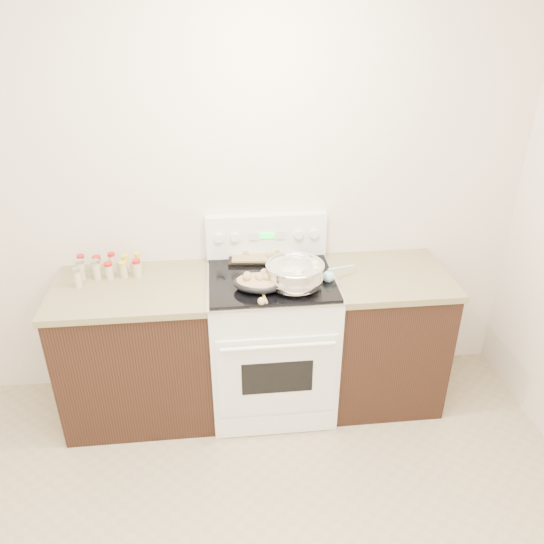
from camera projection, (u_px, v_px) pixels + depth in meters
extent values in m
cube|color=beige|center=(208.00, 194.00, 3.26)|extent=(4.00, 0.05, 2.70)
cube|color=black|center=(140.00, 353.00, 3.33)|extent=(0.90, 0.64, 0.88)
cube|color=brown|center=(131.00, 289.00, 3.12)|extent=(0.93, 0.67, 0.04)
cube|color=black|center=(381.00, 338.00, 3.48)|extent=(0.70, 0.64, 0.88)
cube|color=brown|center=(389.00, 276.00, 3.26)|extent=(0.73, 0.67, 0.04)
cube|color=white|center=(271.00, 343.00, 3.39)|extent=(0.76, 0.66, 0.92)
cube|color=white|center=(277.00, 377.00, 3.10)|extent=(0.70, 0.01, 0.55)
cube|color=black|center=(277.00, 378.00, 3.09)|extent=(0.42, 0.01, 0.22)
cylinder|color=white|center=(278.00, 347.00, 2.95)|extent=(0.65, 0.02, 0.02)
cube|color=white|center=(277.00, 425.00, 3.27)|extent=(0.70, 0.01, 0.14)
cube|color=silver|center=(271.00, 279.00, 3.17)|extent=(0.78, 0.68, 0.01)
cube|color=black|center=(271.00, 277.00, 3.17)|extent=(0.74, 0.64, 0.01)
cube|color=white|center=(266.00, 235.00, 3.36)|extent=(0.76, 0.07, 0.28)
cylinder|color=white|center=(219.00, 238.00, 3.28)|extent=(0.06, 0.02, 0.06)
cylinder|color=white|center=(235.00, 237.00, 3.29)|extent=(0.06, 0.02, 0.06)
cylinder|color=white|center=(299.00, 235.00, 3.33)|extent=(0.06, 0.02, 0.06)
cylinder|color=white|center=(314.00, 234.00, 3.34)|extent=(0.06, 0.02, 0.06)
cube|color=#19E533|center=(267.00, 236.00, 3.31)|extent=(0.09, 0.00, 0.04)
cube|color=silver|center=(254.00, 236.00, 3.31)|extent=(0.05, 0.00, 0.05)
cube|color=silver|center=(280.00, 235.00, 3.32)|extent=(0.05, 0.00, 0.05)
ellipsoid|color=silver|center=(295.00, 277.00, 3.02)|extent=(0.39, 0.39, 0.20)
cylinder|color=silver|center=(295.00, 286.00, 3.05)|extent=(0.18, 0.18, 0.01)
torus|color=silver|center=(295.00, 265.00, 2.98)|extent=(0.34, 0.34, 0.02)
cylinder|color=silver|center=(295.00, 274.00, 3.01)|extent=(0.31, 0.31, 0.11)
cylinder|color=brown|center=(295.00, 267.00, 2.99)|extent=(0.29, 0.29, 0.00)
cube|color=beige|center=(296.00, 259.00, 3.06)|extent=(0.04, 0.04, 0.03)
cube|color=beige|center=(305.00, 268.00, 2.96)|extent=(0.03, 0.03, 0.03)
cube|color=beige|center=(315.00, 264.00, 3.00)|extent=(0.03, 0.03, 0.02)
cube|color=beige|center=(284.00, 270.00, 2.94)|extent=(0.03, 0.03, 0.02)
cube|color=beige|center=(316.00, 263.00, 3.02)|extent=(0.03, 0.03, 0.02)
cube|color=beige|center=(286.00, 265.00, 2.99)|extent=(0.03, 0.03, 0.02)
cube|color=beige|center=(299.00, 274.00, 2.90)|extent=(0.04, 0.04, 0.02)
cube|color=beige|center=(309.00, 264.00, 3.01)|extent=(0.02, 0.02, 0.02)
cube|color=beige|center=(298.00, 276.00, 2.88)|extent=(0.04, 0.04, 0.03)
cube|color=beige|center=(298.00, 272.00, 2.92)|extent=(0.04, 0.04, 0.03)
cube|color=beige|center=(316.00, 269.00, 2.95)|extent=(0.03, 0.03, 0.02)
cube|color=beige|center=(303.00, 263.00, 3.02)|extent=(0.02, 0.02, 0.02)
cube|color=beige|center=(300.00, 260.00, 3.05)|extent=(0.03, 0.03, 0.02)
ellipsoid|color=black|center=(259.00, 283.00, 3.01)|extent=(0.33, 0.26, 0.08)
ellipsoid|color=tan|center=(259.00, 281.00, 3.00)|extent=(0.30, 0.23, 0.06)
sphere|color=tan|center=(259.00, 277.00, 2.98)|extent=(0.05, 0.05, 0.05)
sphere|color=tan|center=(265.00, 273.00, 3.01)|extent=(0.05, 0.05, 0.05)
sphere|color=tan|center=(274.00, 273.00, 3.01)|extent=(0.04, 0.04, 0.04)
sphere|color=tan|center=(247.00, 277.00, 2.97)|extent=(0.05, 0.05, 0.05)
sphere|color=tan|center=(266.00, 277.00, 2.97)|extent=(0.05, 0.05, 0.05)
sphere|color=tan|center=(275.00, 277.00, 2.98)|extent=(0.06, 0.06, 0.06)
sphere|color=tan|center=(247.00, 275.00, 2.99)|extent=(0.05, 0.05, 0.05)
sphere|color=tan|center=(260.00, 278.00, 2.97)|extent=(0.05, 0.05, 0.05)
cube|color=black|center=(264.00, 255.00, 3.41)|extent=(0.47, 0.35, 0.02)
cube|color=tan|center=(264.00, 253.00, 3.40)|extent=(0.42, 0.30, 0.02)
sphere|color=tan|center=(276.00, 244.00, 3.49)|extent=(0.05, 0.05, 0.05)
sphere|color=tan|center=(244.00, 250.00, 3.41)|extent=(0.04, 0.04, 0.04)
sphere|color=tan|center=(282.00, 256.00, 3.33)|extent=(0.05, 0.05, 0.05)
sphere|color=tan|center=(270.00, 255.00, 3.33)|extent=(0.04, 0.04, 0.04)
sphere|color=tan|center=(277.00, 252.00, 3.39)|extent=(0.03, 0.03, 0.03)
sphere|color=tan|center=(276.00, 257.00, 3.32)|extent=(0.04, 0.04, 0.04)
sphere|color=tan|center=(263.00, 245.00, 3.48)|extent=(0.03, 0.03, 0.03)
sphere|color=tan|center=(246.00, 246.00, 3.47)|extent=(0.04, 0.04, 0.04)
sphere|color=tan|center=(238.00, 249.00, 3.41)|extent=(0.04, 0.04, 0.04)
sphere|color=tan|center=(246.00, 253.00, 3.37)|extent=(0.04, 0.04, 0.04)
cylinder|color=tan|center=(262.00, 292.00, 2.99)|extent=(0.04, 0.25, 0.01)
sphere|color=tan|center=(262.00, 301.00, 2.89)|extent=(0.04, 0.04, 0.04)
sphere|color=#96D1E1|center=(329.00, 277.00, 3.11)|extent=(0.07, 0.07, 0.07)
cylinder|color=#96D1E1|center=(342.00, 268.00, 3.16)|extent=(0.20, 0.14, 0.06)
cylinder|color=#BFB28C|center=(82.00, 266.00, 3.22)|extent=(0.04, 0.04, 0.11)
cylinder|color=#B21414|center=(80.00, 256.00, 3.19)|extent=(0.05, 0.05, 0.02)
cylinder|color=#BFB28C|center=(98.00, 266.00, 3.23)|extent=(0.05, 0.05, 0.10)
cylinder|color=#B21414|center=(96.00, 258.00, 3.21)|extent=(0.05, 0.05, 0.02)
cylinder|color=#BFB28C|center=(113.00, 263.00, 3.25)|extent=(0.04, 0.04, 0.11)
cylinder|color=#B21414|center=(111.00, 254.00, 3.22)|extent=(0.04, 0.04, 0.02)
cylinder|color=#BFB28C|center=(126.00, 265.00, 3.25)|extent=(0.05, 0.05, 0.09)
cylinder|color=gold|center=(125.00, 257.00, 3.22)|extent=(0.05, 0.05, 0.02)
cylinder|color=#BFB28C|center=(139.00, 263.00, 3.27)|extent=(0.04, 0.04, 0.10)
cylinder|color=gold|center=(138.00, 255.00, 3.24)|extent=(0.04, 0.04, 0.02)
cylinder|color=#BFB28C|center=(81.00, 271.00, 3.16)|extent=(0.05, 0.05, 0.11)
cylinder|color=#B2B2B7|center=(79.00, 262.00, 3.13)|extent=(0.05, 0.05, 0.02)
cylinder|color=#BFB28C|center=(97.00, 271.00, 3.16)|extent=(0.05, 0.05, 0.11)
cylinder|color=#B2B2B7|center=(95.00, 261.00, 3.13)|extent=(0.05, 0.05, 0.02)
cylinder|color=#BFB28C|center=(109.00, 272.00, 3.17)|extent=(0.05, 0.05, 0.09)
cylinder|color=#B21414|center=(108.00, 264.00, 3.14)|extent=(0.05, 0.05, 0.02)
cylinder|color=#BFB28C|center=(124.00, 271.00, 3.18)|extent=(0.04, 0.04, 0.09)
cylinder|color=gold|center=(123.00, 264.00, 3.16)|extent=(0.05, 0.05, 0.02)
cylinder|color=#BFB28C|center=(137.00, 270.00, 3.19)|extent=(0.05, 0.05, 0.10)
cylinder|color=#B21414|center=(136.00, 261.00, 3.16)|extent=(0.05, 0.05, 0.02)
cylinder|color=#BFB28C|center=(78.00, 279.00, 3.07)|extent=(0.04, 0.04, 0.10)
cylinder|color=#B2B2B7|center=(76.00, 270.00, 3.05)|extent=(0.04, 0.04, 0.02)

